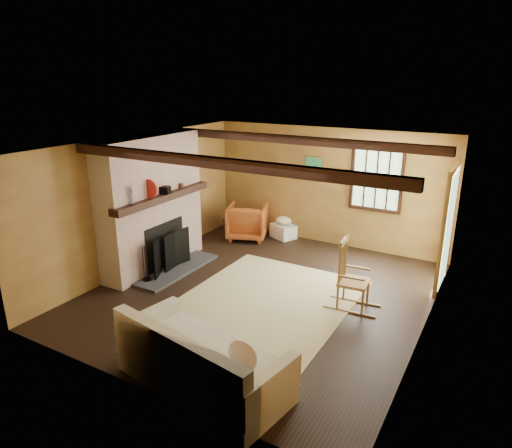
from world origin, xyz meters
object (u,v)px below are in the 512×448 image
Objects in this scene: rocking_chair at (351,279)px; sofa at (200,365)px; armchair at (247,221)px; laundry_basket at (283,231)px; fireplace at (153,209)px.

sofa is at bearing 157.70° from rocking_chair.
sofa reaches higher than armchair.
sofa is at bearing 94.02° from armchair.
rocking_chair reaches higher than sofa.
laundry_basket is (-2.27, 2.29, -0.31)m from rocking_chair.
armchair reaches higher than laundry_basket.
fireplace is 2.37m from armchair.
sofa is at bearing -40.85° from fireplace.
sofa reaches higher than laundry_basket.
armchair is at bearing 52.50° from rocking_chair.
rocking_chair is 3.50m from armchair.
rocking_chair is 2.19× the size of laundry_basket.
laundry_basket is at bearing 116.03° from sofa.
rocking_chair is at bearing 4.14° from fireplace.
rocking_chair is at bearing 126.57° from armchair.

